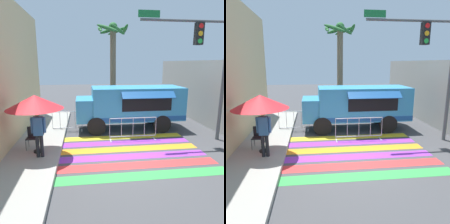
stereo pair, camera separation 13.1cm
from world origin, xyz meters
The scene contains 11 objects.
ground_plane centered at (0.00, 0.00, 0.00)m, with size 60.00×60.00×0.00m, color #424244.
concrete_wall_right centered at (5.44, 3.00, 1.85)m, with size 0.20×16.00×3.71m.
crosswalk_painted centered at (0.00, 0.56, 0.00)m, with size 6.40×4.36×0.01m.
food_truck centered at (0.85, 3.84, 1.37)m, with size 5.65×2.48×2.31m.
traffic_signal_pole centered at (3.87, 1.56, 3.87)m, with size 4.08×0.29×5.69m.
patio_umbrella centered at (-3.38, 0.72, 2.14)m, with size 2.11×2.11×2.24m.
folding_chair centered at (-3.66, 1.21, 0.69)m, with size 0.47×0.47×0.86m.
vendor_person centered at (-3.22, 0.24, 1.19)m, with size 0.53×0.24×1.78m.
barricade_front centered at (0.67, 2.01, 0.55)m, with size 2.23×0.44×1.09m.
barricade_side centered at (-2.44, 3.79, 0.53)m, with size 1.58×0.44×1.09m.
palm_tree centered at (0.54, 8.02, 4.17)m, with size 2.28×2.36×6.25m.
Camera 1 is at (-1.59, -7.55, 3.55)m, focal length 35.00 mm.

